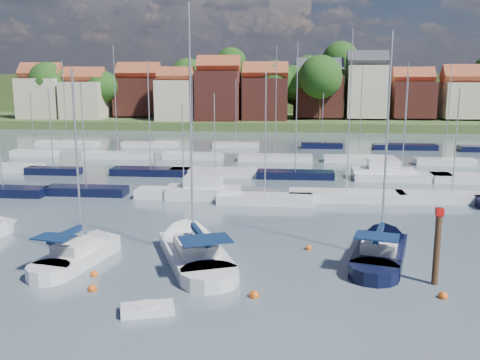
# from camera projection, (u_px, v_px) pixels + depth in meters

# --- Properties ---
(ground) EXTENTS (260.00, 260.00, 0.00)m
(ground) POSITION_uv_depth(u_px,v_px,m) (268.00, 165.00, 70.21)
(ground) COLOR #495C63
(ground) RESTS_ON ground
(sailboat_left) EXTENTS (4.38, 9.83, 13.04)m
(sailboat_left) POSITION_uv_depth(u_px,v_px,m) (87.00, 252.00, 34.56)
(sailboat_left) COLOR silver
(sailboat_left) RESTS_ON ground
(sailboat_centre) EXTENTS (7.96, 13.14, 17.34)m
(sailboat_centre) POSITION_uv_depth(u_px,v_px,m) (190.00, 247.00, 35.64)
(sailboat_centre) COLOR silver
(sailboat_centre) RESTS_ON ground
(sailboat_navy) EXTENTS (5.67, 11.55, 15.50)m
(sailboat_navy) POSITION_uv_depth(u_px,v_px,m) (382.00, 248.00, 35.38)
(sailboat_navy) COLOR black
(sailboat_navy) RESTS_ON ground
(tender) EXTENTS (2.84, 1.93, 0.56)m
(tender) POSITION_uv_depth(u_px,v_px,m) (148.00, 309.00, 26.48)
(tender) COLOR silver
(tender) RESTS_ON ground
(timber_piling) EXTENTS (0.40, 0.40, 6.72)m
(timber_piling) POSITION_uv_depth(u_px,v_px,m) (436.00, 262.00, 29.96)
(timber_piling) COLOR #4C331E
(timber_piling) RESTS_ON ground
(buoy_b) EXTENTS (0.51, 0.51, 0.51)m
(buoy_b) POSITION_uv_depth(u_px,v_px,m) (92.00, 290.00, 29.33)
(buoy_b) COLOR #D85914
(buoy_b) RESTS_ON ground
(buoy_c) EXTENTS (0.44, 0.44, 0.44)m
(buoy_c) POSITION_uv_depth(u_px,v_px,m) (94.00, 276.00, 31.45)
(buoy_c) COLOR #D85914
(buoy_c) RESTS_ON ground
(buoy_d) EXTENTS (0.54, 0.54, 0.54)m
(buoy_d) POSITION_uv_depth(u_px,v_px,m) (254.00, 297.00, 28.47)
(buoy_d) COLOR #D85914
(buoy_d) RESTS_ON ground
(buoy_e) EXTENTS (0.45, 0.45, 0.45)m
(buoy_e) POSITION_uv_depth(u_px,v_px,m) (309.00, 250.00, 36.23)
(buoy_e) COLOR #D85914
(buoy_e) RESTS_ON ground
(buoy_f) EXTENTS (0.51, 0.51, 0.51)m
(buoy_f) POSITION_uv_depth(u_px,v_px,m) (443.00, 298.00, 28.35)
(buoy_f) COLOR #D85914
(buoy_f) RESTS_ON ground
(marina_field) EXTENTS (79.62, 41.41, 15.93)m
(marina_field) POSITION_uv_depth(u_px,v_px,m) (282.00, 169.00, 65.21)
(marina_field) COLOR silver
(marina_field) RESTS_ON ground
(far_shore_town) EXTENTS (212.46, 90.00, 22.27)m
(far_shore_town) POSITION_uv_depth(u_px,v_px,m) (290.00, 99.00, 159.62)
(far_shore_town) COLOR #43562B
(far_shore_town) RESTS_ON ground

